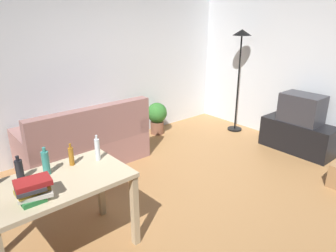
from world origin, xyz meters
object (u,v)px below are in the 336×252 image
(desk, at_px, (58,192))
(bottle_amber, at_px, (71,156))
(tv, at_px, (302,108))
(bottle_clear, at_px, (97,149))
(couch, at_px, (86,145))
(bottle_tall, at_px, (46,163))
(torchiere_lamp, at_px, (240,53))
(book_stack, at_px, (33,190))
(potted_plant, at_px, (157,116))
(tv_stand, at_px, (298,136))
(bottle_dark, at_px, (19,169))

(desk, bearing_deg, bottle_amber, 38.83)
(tv, height_order, bottle_clear, bottle_clear)
(tv, bearing_deg, couch, 58.28)
(tv, relative_size, bottle_tall, 2.38)
(bottle_amber, bearing_deg, torchiere_lamp, 13.43)
(bottle_amber, bearing_deg, bottle_tall, -173.72)
(couch, relative_size, book_stack, 6.34)
(bottle_amber, height_order, book_stack, bottle_amber)
(tv, xyz_separation_m, potted_plant, (-1.22, 2.02, -0.37))
(torchiere_lamp, relative_size, desk, 1.49)
(tv_stand, distance_m, potted_plant, 2.37)
(tv_stand, relative_size, bottle_tall, 4.36)
(tv, height_order, bottle_tall, bottle_tall)
(desk, relative_size, bottle_clear, 4.84)
(tv_stand, xyz_separation_m, potted_plant, (-1.22, 2.02, 0.09))
(tv, bearing_deg, potted_plant, 31.16)
(bottle_amber, bearing_deg, bottle_clear, -14.64)
(couch, height_order, tv_stand, couch)
(bottle_tall, height_order, bottle_clear, bottle_tall)
(tv_stand, bearing_deg, bottle_amber, 83.78)
(tv, xyz_separation_m, bottle_dark, (-3.96, 0.41, 0.15))
(bottle_tall, bearing_deg, bottle_dark, 164.19)
(bottle_amber, bearing_deg, couch, 60.68)
(bottle_dark, xyz_separation_m, book_stack, (-0.02, -0.40, -0.00))
(tv_stand, bearing_deg, book_stack, 89.81)
(torchiere_lamp, relative_size, bottle_amber, 8.54)
(torchiere_lamp, xyz_separation_m, bottle_tall, (-3.75, -0.87, -0.54))
(tv_stand, bearing_deg, desk, 87.00)
(couch, xyz_separation_m, book_stack, (-1.21, -1.70, 0.54))
(torchiere_lamp, height_order, desk, torchiere_lamp)
(tv, distance_m, bottle_clear, 3.30)
(torchiere_lamp, bearing_deg, tv_stand, -90.00)
(tv_stand, height_order, bottle_amber, bottle_amber)
(bottle_clear, bearing_deg, potted_plant, 39.60)
(couch, bearing_deg, book_stack, 54.56)
(couch, relative_size, tv_stand, 1.58)
(bottle_clear, distance_m, book_stack, 0.76)
(book_stack, bearing_deg, torchiere_lamp, 16.90)
(potted_plant, relative_size, bottle_tall, 2.26)
(bottle_clear, bearing_deg, couch, 69.75)
(tv_stand, xyz_separation_m, bottle_tall, (-3.75, 0.36, 0.63))
(desk, bearing_deg, bottle_dark, 133.76)
(torchiere_lamp, bearing_deg, couch, 169.94)
(desk, xyz_separation_m, bottle_tall, (-0.02, 0.16, 0.22))
(desk, bearing_deg, couch, 56.11)
(couch, relative_size, tv, 2.89)
(potted_plant, xyz_separation_m, bottle_dark, (-2.73, -1.61, 0.52))
(bottle_tall, bearing_deg, tv_stand, -5.43)
(couch, bearing_deg, potted_plant, -168.57)
(potted_plant, bearing_deg, tv_stand, -58.91)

